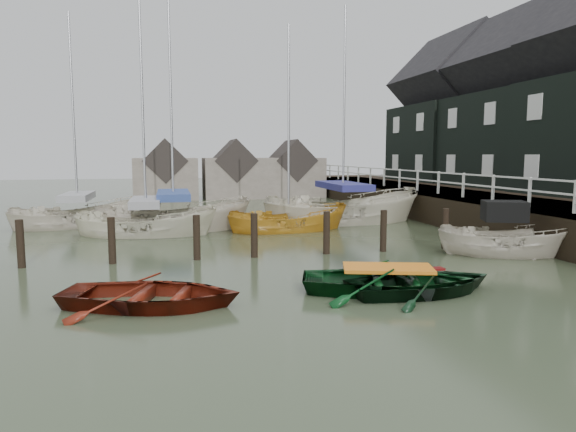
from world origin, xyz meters
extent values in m
plane|color=#303824|center=(0.00, 0.00, 0.00)|extent=(120.00, 120.00, 0.00)
cube|color=black|center=(9.50, 10.00, 1.40)|extent=(3.00, 32.00, 0.20)
cube|color=silver|center=(8.00, 10.00, 2.45)|extent=(0.06, 32.00, 0.06)
cube|color=silver|center=(8.00, 10.00, 2.05)|extent=(0.06, 32.00, 0.06)
cube|color=black|center=(15.00, 10.00, 0.00)|extent=(14.00, 38.00, 1.50)
cube|color=black|center=(15.00, 12.00, 4.00)|extent=(6.00, 7.00, 5.00)
cube|color=black|center=(15.00, 12.00, 8.25)|extent=(6.11, 7.14, 6.11)
cube|color=black|center=(15.00, 19.00, 4.00)|extent=(6.40, 7.00, 5.00)
cube|color=black|center=(15.00, 19.00, 8.25)|extent=(6.52, 7.14, 6.52)
cylinder|color=black|center=(-8.00, 3.00, 0.50)|extent=(0.22, 0.22, 1.80)
cylinder|color=black|center=(-5.50, 3.00, 0.50)|extent=(0.22, 0.22, 1.80)
cylinder|color=black|center=(-3.00, 3.00, 0.50)|extent=(0.22, 0.22, 1.80)
cylinder|color=black|center=(-1.20, 3.00, 0.50)|extent=(0.22, 0.22, 1.80)
cylinder|color=black|center=(1.20, 3.00, 0.50)|extent=(0.22, 0.22, 1.80)
cylinder|color=black|center=(3.20, 3.00, 0.50)|extent=(0.22, 0.22, 1.80)
cylinder|color=black|center=(5.50, 3.00, 0.50)|extent=(0.22, 0.22, 1.80)
cube|color=#665B51|center=(-4.00, 26.00, 1.50)|extent=(4.50, 4.00, 3.00)
cube|color=#282321|center=(-4.00, 26.00, 2.80)|extent=(3.18, 4.08, 3.18)
cube|color=#665B51|center=(1.00, 26.00, 1.50)|extent=(4.50, 4.00, 3.00)
cube|color=#282321|center=(1.00, 26.00, 2.80)|extent=(3.18, 4.08, 3.18)
cube|color=#665B51|center=(5.50, 26.00, 1.50)|extent=(4.50, 4.00, 3.00)
cube|color=#282321|center=(5.50, 26.00, 2.80)|extent=(3.18, 4.08, 3.18)
imported|color=#5E1A0D|center=(-4.22, -1.77, 0.00)|extent=(4.46, 3.72, 0.80)
imported|color=black|center=(1.20, -1.86, 0.00)|extent=(4.68, 3.92, 0.83)
imported|color=black|center=(2.00, -2.10, 0.00)|extent=(3.88, 2.92, 0.76)
imported|color=beige|center=(6.80, 1.43, 0.00)|extent=(4.63, 3.17, 1.68)
cube|color=black|center=(6.80, 1.63, 1.43)|extent=(1.58, 1.42, 0.65)
imported|color=beige|center=(-4.73, 8.47, 0.00)|extent=(6.05, 3.23, 2.22)
cylinder|color=#B2B2B7|center=(-4.73, 8.47, 5.56)|extent=(0.10, 0.10, 8.69)
cube|color=gray|center=(-4.73, 8.47, 1.34)|extent=(3.32, 1.74, 0.30)
imported|color=beige|center=(-3.62, 9.48, 0.00)|extent=(6.73, 2.72, 2.57)
cylinder|color=#B2B2B7|center=(-3.62, 9.48, 5.78)|extent=(0.10, 0.10, 8.74)
cube|color=navy|center=(-3.62, 9.48, 1.53)|extent=(3.70, 1.45, 0.30)
imported|color=#BB8423|center=(1.18, 8.37, 0.00)|extent=(5.49, 2.44, 2.06)
cylinder|color=#B2B2B7|center=(1.18, 8.37, 4.86)|extent=(0.10, 0.10, 7.45)
imported|color=beige|center=(4.30, 10.33, 0.00)|extent=(7.76, 2.93, 3.00)
cylinder|color=#B2B2B7|center=(4.30, 10.33, 5.85)|extent=(0.10, 0.10, 8.41)
cube|color=navy|center=(4.30, 10.33, 1.77)|extent=(4.27, 1.56, 0.30)
imported|color=beige|center=(-7.87, 11.85, 0.00)|extent=(6.24, 4.21, 2.26)
cylinder|color=#B2B2B7|center=(-7.87, 11.85, 5.33)|extent=(0.10, 0.10, 8.19)
cube|color=gray|center=(-7.87, 11.85, 1.36)|extent=(3.42, 2.28, 0.30)
camera|label=1|loc=(-3.79, -12.89, 3.25)|focal=32.00mm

